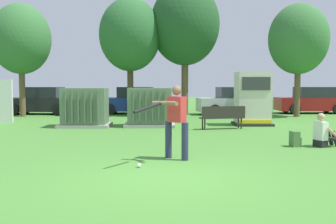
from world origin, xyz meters
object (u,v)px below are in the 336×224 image
at_px(park_bench, 223,116).
at_px(batter, 175,118).
at_px(parked_car_leftmost, 42,102).
at_px(transformer_west, 85,108).
at_px(transformer_mid_west, 150,108).
at_px(parked_car_rightmost, 312,101).
at_px(parked_car_left_of_center, 134,101).
at_px(generator_enclosure, 252,99).
at_px(seated_spectator, 323,134).
at_px(sports_ball, 139,166).
at_px(backpack, 295,139).
at_px(parked_car_right_of_center, 234,102).

xyz_separation_m(park_bench, batter, (-2.13, -6.13, 0.44)).
bearing_deg(parked_car_leftmost, transformer_west, -60.72).
relative_size(transformer_mid_west, parked_car_rightmost, 0.50).
bearing_deg(batter, parked_car_left_of_center, 97.49).
distance_m(generator_enclosure, parked_car_left_of_center, 8.77).
xyz_separation_m(transformer_mid_west, seated_spectator, (5.05, -5.58, -0.41)).
distance_m(sports_ball, backpack, 5.07).
bearing_deg(transformer_west, parked_car_leftmost, 119.28).
distance_m(batter, parked_car_left_of_center, 14.58).
bearing_deg(batter, backpack, 27.51).
bearing_deg(backpack, parked_car_left_of_center, 113.08).
xyz_separation_m(seated_spectator, backpack, (-0.79, 0.05, -0.16)).
bearing_deg(parked_car_rightmost, sports_ball, -122.50).
xyz_separation_m(parked_car_leftmost, parked_car_left_of_center, (5.50, 0.22, 0.00)).
relative_size(transformer_west, transformer_mid_west, 1.00).
xyz_separation_m(park_bench, parked_car_leftmost, (-9.53, 8.11, 0.22)).
bearing_deg(parked_car_left_of_center, transformer_west, -102.41).
relative_size(transformer_mid_west, park_bench, 1.14).
height_order(parked_car_leftmost, parked_car_rightmost, same).
bearing_deg(transformer_west, parked_car_rightmost, 30.24).
xyz_separation_m(park_bench, seated_spectator, (2.15, -4.36, -0.16)).
distance_m(transformer_mid_west, backpack, 7.01).
distance_m(park_bench, batter, 6.50).
relative_size(batter, backpack, 3.95).
height_order(sports_ball, parked_car_right_of_center, parked_car_right_of_center).
bearing_deg(seated_spectator, generator_enclosure, 95.74).
bearing_deg(parked_car_left_of_center, parked_car_leftmost, -177.75).
bearing_deg(parked_car_rightmost, park_bench, -129.33).
relative_size(park_bench, batter, 1.06).
relative_size(batter, seated_spectator, 1.81).
height_order(park_bench, backpack, park_bench).
xyz_separation_m(seated_spectator, parked_car_right_of_center, (-0.22, 12.01, 0.38)).
height_order(backpack, parked_car_left_of_center, parked_car_left_of_center).
bearing_deg(generator_enclosure, transformer_mid_west, -175.52).
relative_size(generator_enclosure, seated_spectator, 2.39).
xyz_separation_m(generator_enclosure, parked_car_rightmost, (5.34, 6.84, -0.38)).
relative_size(park_bench, parked_car_rightmost, 0.44).
height_order(transformer_mid_west, generator_enclosure, generator_enclosure).
bearing_deg(transformer_mid_west, park_bench, -22.78).
distance_m(park_bench, parked_car_right_of_center, 7.90).
height_order(park_bench, parked_car_leftmost, parked_car_leftmost).
relative_size(generator_enclosure, batter, 1.32).
xyz_separation_m(batter, sports_ball, (-0.81, -0.89, -0.93)).
xyz_separation_m(transformer_west, sports_ball, (2.68, -8.13, -0.74)).
height_order(generator_enclosure, parked_car_leftmost, generator_enclosure).
distance_m(backpack, parked_car_left_of_center, 13.75).
distance_m(generator_enclosure, parked_car_leftmost, 12.87).
xyz_separation_m(parked_car_leftmost, parked_car_rightmost, (16.42, 0.30, 0.00)).
xyz_separation_m(sports_ball, parked_car_left_of_center, (-1.09, 15.34, 0.71)).
bearing_deg(parked_car_leftmost, generator_enclosure, -30.54).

